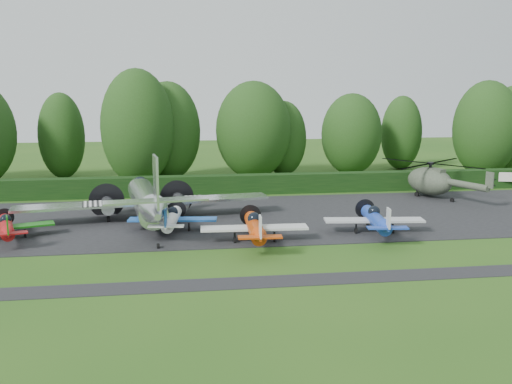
{
  "coord_description": "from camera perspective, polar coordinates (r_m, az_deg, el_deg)",
  "views": [
    {
      "loc": [
        -3.69,
        -36.72,
        11.09
      ],
      "look_at": [
        2.61,
        8.61,
        2.5
      ],
      "focal_mm": 40.0,
      "sensor_mm": 36.0,
      "label": 1
    }
  ],
  "objects": [
    {
      "name": "light_plane_red",
      "position": [
        44.93,
        -23.69,
        -3.18
      ],
      "size": [
        6.63,
        6.97,
        2.55
      ],
      "rotation": [
        0.0,
        0.0,
        -0.31
      ],
      "color": "#A70F13",
      "rests_on": "ground"
    },
    {
      "name": "light_plane_white",
      "position": [
        43.95,
        -8.41,
        -2.65
      ],
      "size": [
        6.77,
        7.12,
        2.6
      ],
      "rotation": [
        0.0,
        0.0,
        0.12
      ],
      "color": "white",
      "rests_on": "ground"
    },
    {
      "name": "hedgerow",
      "position": [
        58.89,
        -4.18,
        -0.25
      ],
      "size": [
        90.0,
        1.6,
        2.0
      ],
      "primitive_type": "cube",
      "color": "black",
      "rests_on": "ground"
    },
    {
      "name": "tree_9",
      "position": [
        70.9,
        2.8,
        5.36
      ],
      "size": [
        5.55,
        5.55,
        9.23
      ],
      "color": "black",
      "rests_on": "ground"
    },
    {
      "name": "tree_2",
      "position": [
        68.04,
        -8.76,
        6.03
      ],
      "size": [
        7.5,
        7.5,
        11.58
      ],
      "color": "black",
      "rests_on": "ground"
    },
    {
      "name": "apron",
      "position": [
        48.16,
        -3.31,
        -2.7
      ],
      "size": [
        70.0,
        18.0,
        0.01
      ],
      "primitive_type": "cube",
      "color": "black",
      "rests_on": "ground"
    },
    {
      "name": "tree_10",
      "position": [
        68.26,
        -0.26,
        6.2
      ],
      "size": [
        8.97,
        8.97,
        11.64
      ],
      "color": "black",
      "rests_on": "ground"
    },
    {
      "name": "transport_plane",
      "position": [
        46.98,
        -10.95,
        -0.89
      ],
      "size": [
        20.86,
        16.0,
        6.69
      ],
      "rotation": [
        0.0,
        0.0,
        -0.14
      ],
      "color": "silver",
      "rests_on": "ground"
    },
    {
      "name": "light_plane_blue",
      "position": [
        43.7,
        11.87,
        -2.68
      ],
      "size": [
        7.51,
        7.9,
        2.89
      ],
      "rotation": [
        0.0,
        0.0,
        0.12
      ],
      "color": "#1C3EAB",
      "rests_on": "ground"
    },
    {
      "name": "tree_3",
      "position": [
        64.91,
        -11.78,
        6.33
      ],
      "size": [
        8.09,
        8.09,
        12.97
      ],
      "color": "black",
      "rests_on": "ground"
    },
    {
      "name": "tree_11",
      "position": [
        78.43,
        14.34,
        5.75
      ],
      "size": [
        5.35,
        5.35,
        9.77
      ],
      "color": "black",
      "rests_on": "ground"
    },
    {
      "name": "ground",
      "position": [
        38.53,
        -2.1,
        -6.1
      ],
      "size": [
        160.0,
        160.0,
        0.0
      ],
      "primitive_type": "plane",
      "color": "#255016",
      "rests_on": "ground"
    },
    {
      "name": "sign_board",
      "position": [
        67.68,
        24.0,
        1.31
      ],
      "size": [
        3.18,
        0.12,
        1.79
      ],
      "rotation": [
        0.0,
        0.0,
        0.26
      ],
      "color": "#3F3326",
      "rests_on": "ground"
    },
    {
      "name": "helicopter",
      "position": [
        59.47,
        17.01,
        1.28
      ],
      "size": [
        11.02,
        12.91,
        3.55
      ],
      "rotation": [
        0.0,
        0.0,
        -0.39
      ],
      "color": "#353E30",
      "rests_on": "ground"
    },
    {
      "name": "tree_1",
      "position": [
        72.54,
        9.53,
        5.72
      ],
      "size": [
        7.5,
        7.5,
        10.14
      ],
      "color": "black",
      "rests_on": "ground"
    },
    {
      "name": "tree_6",
      "position": [
        75.29,
        22.01,
        5.87
      ],
      "size": [
        7.88,
        7.88,
        11.72
      ],
      "color": "black",
      "rests_on": "ground"
    },
    {
      "name": "tree_4",
      "position": [
        77.89,
        24.2,
        5.61
      ],
      "size": [
        6.56,
        6.56,
        11.09
      ],
      "color": "black",
      "rests_on": "ground"
    },
    {
      "name": "tree_0",
      "position": [
        72.13,
        -18.86,
        5.32
      ],
      "size": [
        5.42,
        5.42,
        10.29
      ],
      "color": "black",
      "rests_on": "ground"
    },
    {
      "name": "taxiway_verge",
      "position": [
        32.87,
        -1.02,
        -9.09
      ],
      "size": [
        70.0,
        2.0,
        0.0
      ],
      "primitive_type": "cube",
      "color": "black",
      "rests_on": "ground"
    },
    {
      "name": "light_plane_orange",
      "position": [
        40.35,
        -0.11,
        -3.52
      ],
      "size": [
        7.67,
        8.06,
        2.95
      ],
      "rotation": [
        0.0,
        0.0,
        0.04
      ],
      "color": "#B93B0A",
      "rests_on": "ground"
    }
  ]
}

